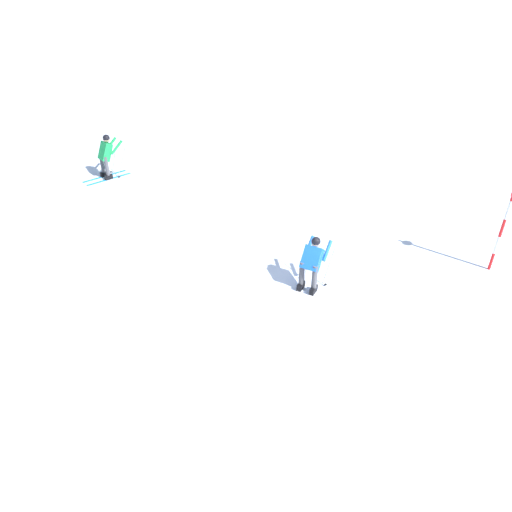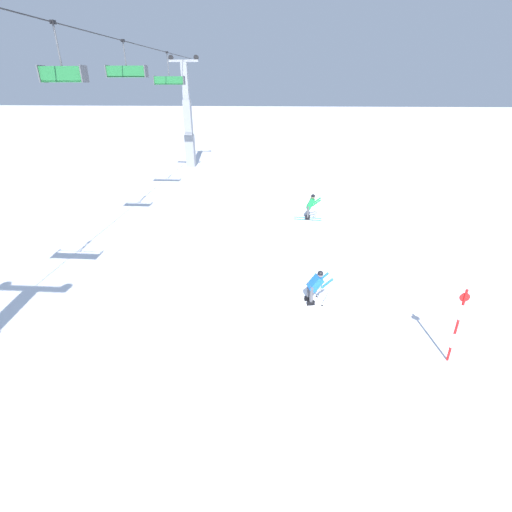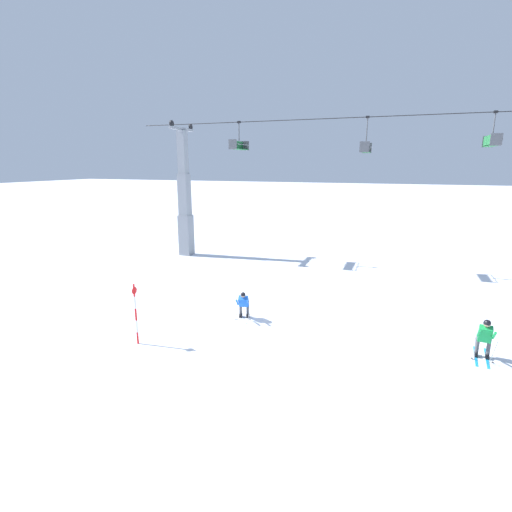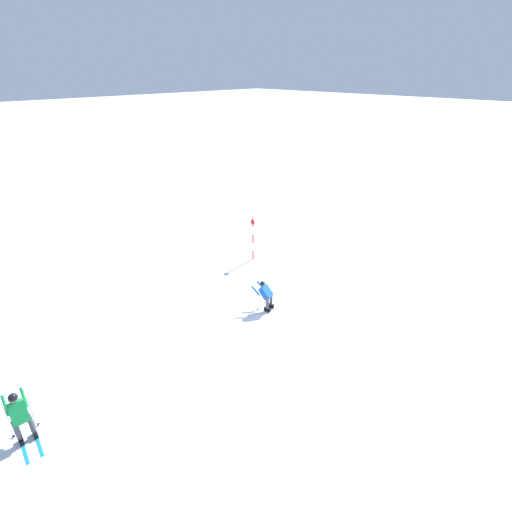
{
  "view_description": "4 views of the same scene",
  "coord_description": "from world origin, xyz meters",
  "px_view_note": "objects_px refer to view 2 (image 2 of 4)",
  "views": [
    {
      "loc": [
        -4.35,
        7.51,
        6.77
      ],
      "look_at": [
        1.15,
        1.51,
        1.5
      ],
      "focal_mm": 32.6,
      "sensor_mm": 36.0,
      "label": 1
    },
    {
      "loc": [
        -11.01,
        1.32,
        7.46
      ],
      "look_at": [
        -0.01,
        2.06,
        2.25
      ],
      "focal_mm": 25.68,
      "sensor_mm": 36.0,
      "label": 2
    },
    {
      "loc": [
        6.98,
        -15.11,
        6.82
      ],
      "look_at": [
        0.61,
        2.09,
        2.42
      ],
      "focal_mm": 26.97,
      "sensor_mm": 36.0,
      "label": 3
    },
    {
      "loc": [
        10.77,
        9.23,
        9.45
      ],
      "look_at": [
        1.61,
        0.13,
        2.92
      ],
      "focal_mm": 26.35,
      "sensor_mm": 36.0,
      "label": 4
    }
  ],
  "objects_px": {
    "chairlift_seat_second": "(62,73)",
    "trail_marker_pole": "(457,324)",
    "lift_tower_far": "(188,124)",
    "skier_distant_uphill": "(311,205)",
    "chairlift_seat_middle": "(126,72)",
    "chairlift_seat_fourth": "(169,80)",
    "skier_carving_main": "(315,285)"
  },
  "relations": [
    {
      "from": "chairlift_seat_fourth",
      "to": "chairlift_seat_middle",
      "type": "bearing_deg",
      "value": 180.0
    },
    {
      "from": "lift_tower_far",
      "to": "chairlift_seat_second",
      "type": "relative_size",
      "value": 4.52
    },
    {
      "from": "skier_carving_main",
      "to": "lift_tower_far",
      "type": "bearing_deg",
      "value": 22.93
    },
    {
      "from": "trail_marker_pole",
      "to": "skier_distant_uphill",
      "type": "relative_size",
      "value": 1.42
    },
    {
      "from": "lift_tower_far",
      "to": "chairlift_seat_fourth",
      "type": "xyz_separation_m",
      "value": [
        -5.13,
        0.0,
        3.65
      ]
    },
    {
      "from": "chairlift_seat_middle",
      "to": "trail_marker_pole",
      "type": "relative_size",
      "value": 0.94
    },
    {
      "from": "chairlift_seat_middle",
      "to": "trail_marker_pole",
      "type": "bearing_deg",
      "value": -134.24
    },
    {
      "from": "chairlift_seat_second",
      "to": "skier_carving_main",
      "type": "bearing_deg",
      "value": -111.05
    },
    {
      "from": "skier_carving_main",
      "to": "trail_marker_pole",
      "type": "bearing_deg",
      "value": -128.16
    },
    {
      "from": "trail_marker_pole",
      "to": "skier_distant_uphill",
      "type": "bearing_deg",
      "value": 14.86
    },
    {
      "from": "skier_distant_uphill",
      "to": "skier_carving_main",
      "type": "bearing_deg",
      "value": 177.22
    },
    {
      "from": "trail_marker_pole",
      "to": "skier_distant_uphill",
      "type": "distance_m",
      "value": 12.78
    },
    {
      "from": "lift_tower_far",
      "to": "chairlift_seat_middle",
      "type": "height_order",
      "value": "lift_tower_far"
    },
    {
      "from": "skier_carving_main",
      "to": "chairlift_seat_second",
      "type": "distance_m",
      "value": 13.03
    },
    {
      "from": "chairlift_seat_second",
      "to": "chairlift_seat_middle",
      "type": "relative_size",
      "value": 0.95
    },
    {
      "from": "chairlift_seat_middle",
      "to": "chairlift_seat_second",
      "type": "bearing_deg",
      "value": -180.0
    },
    {
      "from": "chairlift_seat_middle",
      "to": "chairlift_seat_fourth",
      "type": "bearing_deg",
      "value": 0.0
    },
    {
      "from": "lift_tower_far",
      "to": "trail_marker_pole",
      "type": "distance_m",
      "value": 30.57
    },
    {
      "from": "trail_marker_pole",
      "to": "lift_tower_far",
      "type": "bearing_deg",
      "value": 27.25
    },
    {
      "from": "lift_tower_far",
      "to": "chairlift_seat_middle",
      "type": "relative_size",
      "value": 4.28
    },
    {
      "from": "chairlift_seat_second",
      "to": "skier_distant_uphill",
      "type": "height_order",
      "value": "chairlift_seat_second"
    },
    {
      "from": "lift_tower_far",
      "to": "skier_distant_uphill",
      "type": "xyz_separation_m",
      "value": [
        -14.73,
        -10.67,
        -3.13
      ]
    },
    {
      "from": "chairlift_seat_middle",
      "to": "skier_distant_uphill",
      "type": "distance_m",
      "value": 12.91
    },
    {
      "from": "chairlift_seat_middle",
      "to": "chairlift_seat_fourth",
      "type": "distance_m",
      "value": 8.37
    },
    {
      "from": "skier_distant_uphill",
      "to": "chairlift_seat_fourth",
      "type": "bearing_deg",
      "value": 48.02
    },
    {
      "from": "chairlift_seat_middle",
      "to": "chairlift_seat_fourth",
      "type": "relative_size",
      "value": 0.96
    },
    {
      "from": "lift_tower_far",
      "to": "skier_distant_uphill",
      "type": "relative_size",
      "value": 5.69
    },
    {
      "from": "lift_tower_far",
      "to": "chairlift_seat_second",
      "type": "height_order",
      "value": "lift_tower_far"
    },
    {
      "from": "lift_tower_far",
      "to": "chairlift_seat_second",
      "type": "xyz_separation_m",
      "value": [
        -20.21,
        -0.0,
        3.8
      ]
    },
    {
      "from": "chairlift_seat_second",
      "to": "trail_marker_pole",
      "type": "height_order",
      "value": "chairlift_seat_second"
    },
    {
      "from": "skier_carving_main",
      "to": "lift_tower_far",
      "type": "height_order",
      "value": "lift_tower_far"
    },
    {
      "from": "skier_carving_main",
      "to": "skier_distant_uphill",
      "type": "relative_size",
      "value": 1.01
    }
  ]
}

